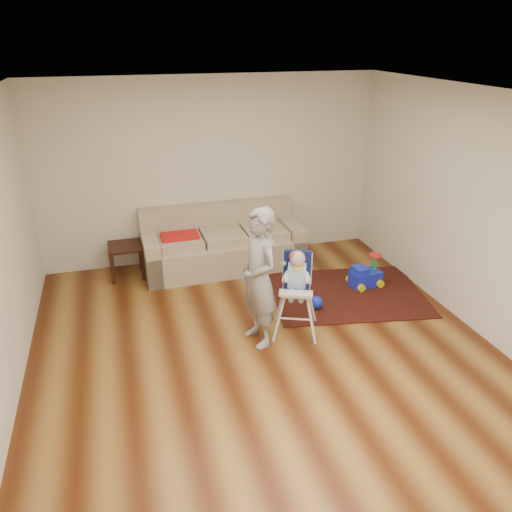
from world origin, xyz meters
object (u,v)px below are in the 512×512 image
object	(u,v)px
ride_on_toy	(366,271)
toy_ball	(316,302)
high_chair	(296,294)
sofa	(222,239)
side_table	(127,260)
adult	(259,278)

from	to	relation	value
ride_on_toy	toy_ball	size ratio (longest dim) A/B	2.69
ride_on_toy	high_chair	world-z (taller)	high_chair
sofa	side_table	size ratio (longest dim) A/B	4.87
side_table	ride_on_toy	xyz separation A→B (m)	(3.12, -1.25, 0.00)
ride_on_toy	toy_ball	distance (m)	0.98
toy_ball	adult	world-z (taller)	adult
side_table	adult	world-z (taller)	adult
side_table	high_chair	world-z (taller)	high_chair
side_table	adult	distance (m)	2.57
adult	ride_on_toy	bearing A→B (deg)	102.85
side_table	toy_ball	bearing A→B (deg)	-36.48
high_chair	side_table	bearing A→B (deg)	153.43
sofa	toy_ball	xyz separation A→B (m)	(0.85, -1.56, -0.35)
adult	side_table	bearing A→B (deg)	-160.81
side_table	toy_ball	world-z (taller)	side_table
side_table	adult	xyz separation A→B (m)	(1.34, -2.12, 0.55)
sofa	adult	size ratio (longest dim) A/B	1.46
toy_ball	sofa	bearing A→B (deg)	118.66
side_table	sofa	bearing A→B (deg)	-3.78
sofa	side_table	xyz separation A→B (m)	(-1.38, 0.09, -0.21)
side_table	high_chair	size ratio (longest dim) A/B	0.46
toy_ball	high_chair	xyz separation A→B (m)	(-0.44, -0.40, 0.40)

